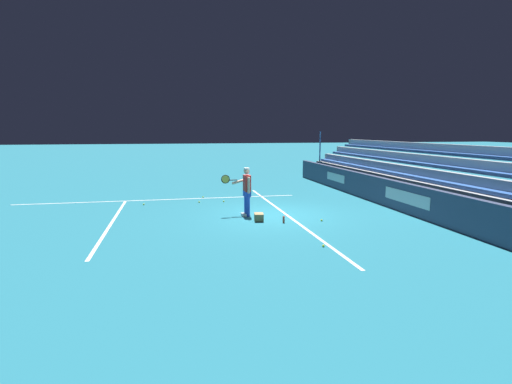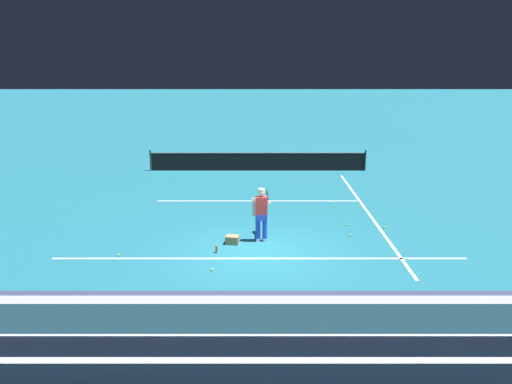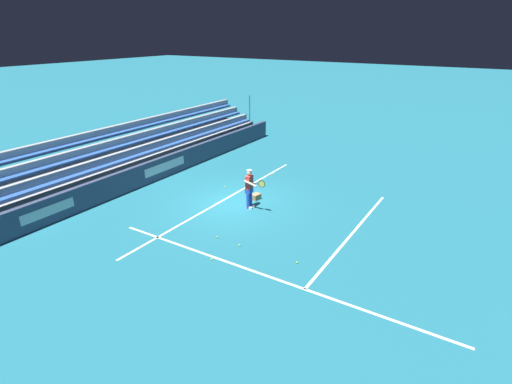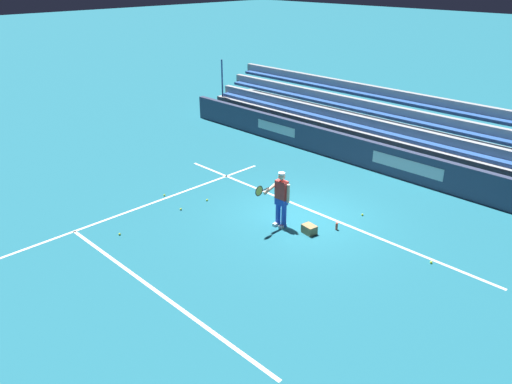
{
  "view_description": "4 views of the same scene",
  "coord_description": "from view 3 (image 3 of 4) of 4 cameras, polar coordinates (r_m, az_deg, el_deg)",
  "views": [
    {
      "loc": [
        -13.62,
        3.49,
        3.01
      ],
      "look_at": [
        0.21,
        0.57,
        0.83
      ],
      "focal_mm": 28.0,
      "sensor_mm": 36.0,
      "label": 1
    },
    {
      "loc": [
        -0.1,
        -13.92,
        5.61
      ],
      "look_at": [
        -0.11,
        1.59,
        1.43
      ],
      "focal_mm": 35.0,
      "sensor_mm": 36.0,
      "label": 2
    },
    {
      "loc": [
        13.2,
        9.49,
        7.12
      ],
      "look_at": [
        0.67,
        1.64,
        1.08
      ],
      "focal_mm": 28.0,
      "sensor_mm": 36.0,
      "label": 3
    },
    {
      "loc": [
        -8.77,
        10.8,
        7.1
      ],
      "look_at": [
        0.87,
        1.18,
        0.93
      ],
      "focal_mm": 35.0,
      "sensor_mm": 36.0,
      "label": 4
    }
  ],
  "objects": [
    {
      "name": "tennis_ball_toward_net",
      "position": [
        21.14,
        2.44,
        2.59
      ],
      "size": [
        0.07,
        0.07,
        0.07
      ],
      "primitive_type": "sphere",
      "color": "#CCE533",
      "rests_on": "ground"
    },
    {
      "name": "court_service_line_white",
      "position": [
        15.52,
        13.58,
        -5.77
      ],
      "size": [
        8.22,
        0.1,
        0.01
      ],
      "primitive_type": "cube",
      "color": "white",
      "rests_on": "ground"
    },
    {
      "name": "tennis_ball_midcourt",
      "position": [
        13.35,
        5.88,
        -10.0
      ],
      "size": [
        0.07,
        0.07,
        0.07
      ],
      "primitive_type": "sphere",
      "color": "#CCE533",
      "rests_on": "ground"
    },
    {
      "name": "tennis_ball_by_box",
      "position": [
        14.86,
        -5.57,
        -6.41
      ],
      "size": [
        0.07,
        0.07,
        0.07
      ],
      "primitive_type": "sphere",
      "color": "#CCE533",
      "rests_on": "ground"
    },
    {
      "name": "court_sideline_white",
      "position": [
        12.79,
        0.79,
        -11.62
      ],
      "size": [
        0.1,
        12.0,
        0.01
      ],
      "primitive_type": "cube",
      "color": "white",
      "rests_on": "ground"
    },
    {
      "name": "bleacher_stand",
      "position": [
        21.87,
        -18.0,
        4.09
      ],
      "size": [
        20.74,
        2.4,
        2.95
      ],
      "color": "#9EA3A8",
      "rests_on": "ground"
    },
    {
      "name": "water_bottle",
      "position": [
        18.7,
        -1.23,
        0.17
      ],
      "size": [
        0.07,
        0.07,
        0.22
      ],
      "primitive_type": "cylinder",
      "color": "#EA4C33",
      "rests_on": "ground"
    },
    {
      "name": "tennis_player",
      "position": [
        16.85,
        -0.91,
        0.51
      ],
      "size": [
        0.59,
        1.01,
        1.71
      ],
      "color": "blue",
      "rests_on": "ground"
    },
    {
      "name": "tennis_ball_near_player",
      "position": [
        13.54,
        -6.34,
        -9.5
      ],
      "size": [
        0.07,
        0.07,
        0.07
      ],
      "primitive_type": "sphere",
      "color": "#CCE533",
      "rests_on": "ground"
    },
    {
      "name": "ground_plane",
      "position": [
        17.75,
        -3.35,
        -1.49
      ],
      "size": [
        160.0,
        160.0,
        0.0
      ],
      "primitive_type": "plane",
      "color": "#1E6B7F"
    },
    {
      "name": "ball_box_cardboard",
      "position": [
        17.98,
        -0.01,
        -0.68
      ],
      "size": [
        0.44,
        0.36,
        0.26
      ],
      "primitive_type": "cube",
      "rotation": [
        0.0,
        0.0,
        -0.15
      ],
      "color": "#A87F51",
      "rests_on": "ground"
    },
    {
      "name": "back_wall_sponsor_board",
      "position": [
        20.61,
        -14.63,
        2.86
      ],
      "size": [
        21.83,
        0.25,
        1.1
      ],
      "color": "#384260",
      "rests_on": "ground"
    },
    {
      "name": "tennis_ball_far_right",
      "position": [
        19.45,
        -4.43,
        0.75
      ],
      "size": [
        0.07,
        0.07,
        0.07
      ],
      "primitive_type": "sphere",
      "color": "#CCE533",
      "rests_on": "ground"
    },
    {
      "name": "tennis_ball_stray_back",
      "position": [
        14.27,
        -2.4,
        -7.6
      ],
      "size": [
        0.07,
        0.07,
        0.07
      ],
      "primitive_type": "sphere",
      "color": "#CCE533",
      "rests_on": "ground"
    },
    {
      "name": "court_baseline_white",
      "position": [
        18.02,
        -4.65,
        -1.14
      ],
      "size": [
        12.0,
        0.1,
        0.01
      ],
      "primitive_type": "cube",
      "color": "white",
      "rests_on": "ground"
    }
  ]
}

